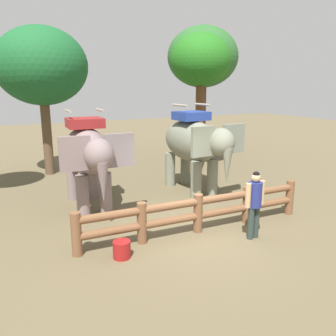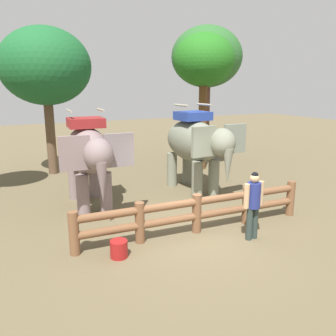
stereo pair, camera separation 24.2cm
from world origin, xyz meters
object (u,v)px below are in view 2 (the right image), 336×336
(tree_far_left, at_px, (204,62))
(feed_bucket, at_px, (119,249))
(tree_deep_back, at_px, (207,58))
(log_fence, at_px, (197,211))
(elephant_center, at_px, (196,144))
(elephant_near_left, at_px, (89,154))
(tourist_woman_in_black, at_px, (253,201))
(tree_far_right, at_px, (45,67))

(tree_far_left, bearing_deg, feed_bucket, -133.74)
(tree_far_left, distance_m, tree_deep_back, 2.70)
(log_fence, bearing_deg, elephant_center, 59.65)
(feed_bucket, bearing_deg, log_fence, 10.17)
(tree_deep_back, relative_size, feed_bucket, 16.71)
(tree_deep_back, bearing_deg, log_fence, -123.47)
(elephant_center, relative_size, tree_deep_back, 0.55)
(tree_deep_back, xyz_separation_m, feed_bucket, (-7.85, -8.78, -4.98))
(elephant_near_left, distance_m, tree_deep_back, 9.78)
(tourist_woman_in_black, distance_m, tree_far_right, 10.58)
(tree_far_right, distance_m, feed_bucket, 9.80)
(tree_far_left, height_order, feed_bucket, tree_far_left)
(elephant_near_left, relative_size, tourist_woman_in_black, 2.06)
(log_fence, relative_size, feed_bucket, 16.28)
(feed_bucket, bearing_deg, tree_far_right, 90.65)
(elephant_near_left, relative_size, tree_deep_back, 0.54)
(tree_far_right, height_order, feed_bucket, tree_far_right)
(elephant_near_left, distance_m, tree_far_left, 7.39)
(tree_far_left, relative_size, feed_bucket, 14.97)
(elephant_near_left, relative_size, elephant_center, 0.98)
(tourist_woman_in_black, height_order, tree_far_right, tree_far_right)
(tree_far_right, relative_size, tree_deep_back, 0.92)
(tree_far_left, bearing_deg, elephant_near_left, -153.65)
(elephant_center, distance_m, feed_bucket, 5.73)
(log_fence, distance_m, tourist_woman_in_black, 1.50)
(tree_far_left, relative_size, tree_far_right, 0.98)
(tree_far_left, xyz_separation_m, tree_far_right, (-6.41, 2.18, -0.27))
(log_fence, xyz_separation_m, elephant_near_left, (-2.02, 3.20, 1.15))
(elephant_center, relative_size, tree_far_left, 0.61)
(tourist_woman_in_black, xyz_separation_m, feed_bucket, (-3.36, 0.58, -0.82))
(elephant_near_left, height_order, tree_far_right, tree_far_right)
(tourist_woman_in_black, xyz_separation_m, tree_far_right, (-3.46, 9.34, 3.55))
(tourist_woman_in_black, distance_m, tree_deep_back, 11.18)
(tourist_woman_in_black, distance_m, feed_bucket, 3.50)
(feed_bucket, bearing_deg, tree_deep_back, 48.22)
(log_fence, height_order, tree_far_right, tree_far_right)
(elephant_near_left, bearing_deg, log_fence, -57.67)
(tree_far_right, xyz_separation_m, tree_deep_back, (7.95, 0.02, 0.61))
(tree_far_left, bearing_deg, tourist_woman_in_black, -112.36)
(tree_deep_back, distance_m, feed_bucket, 12.79)
(tourist_woman_in_black, bearing_deg, tree_far_right, 110.31)
(tree_deep_back, bearing_deg, elephant_center, -125.27)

